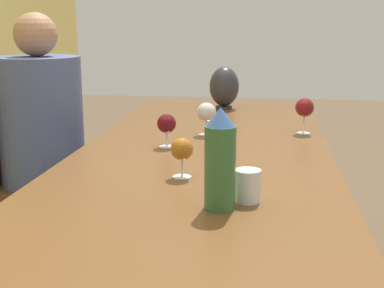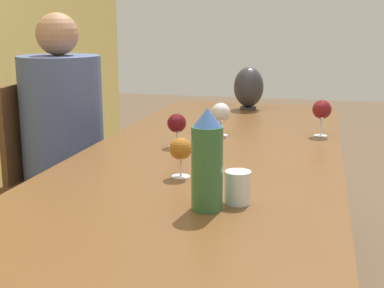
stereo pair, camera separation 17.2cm
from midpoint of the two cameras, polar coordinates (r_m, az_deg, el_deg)
The scene contains 10 objects.
dining_table at distance 1.76m, azimuth -2.84°, elevation -5.04°, with size 3.18×0.97×0.73m.
water_bottle at distance 1.39m, azimuth -0.51°, elevation -1.80°, with size 0.08×0.08×0.27m.
water_tumbler at distance 1.47m, azimuth 2.65°, elevation -4.52°, with size 0.07×0.07×0.09m.
vase at distance 3.04m, azimuth 1.85°, elevation 6.10°, with size 0.17×0.17×0.24m.
wine_glass_0 at distance 2.10m, azimuth -5.07°, elevation 2.09°, with size 0.08×0.08×0.13m.
wine_glass_1 at distance 1.69m, azimuth -4.00°, elevation -0.67°, with size 0.07×0.07×0.13m.
wine_glass_2 at distance 2.32m, azimuth -0.58°, elevation 3.34°, with size 0.08×0.08×0.14m.
wine_glass_3 at distance 2.39m, azimuth 9.92°, elevation 3.79°, with size 0.08×0.08×0.16m.
chair_far at distance 2.68m, azimuth -18.64°, elevation -3.16°, with size 0.44×0.44×0.93m.
person_far at distance 2.60m, azimuth -17.20°, elevation 0.16°, with size 0.39×0.39×1.26m.
Camera 1 is at (-1.66, -0.23, 1.22)m, focal length 50.00 mm.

